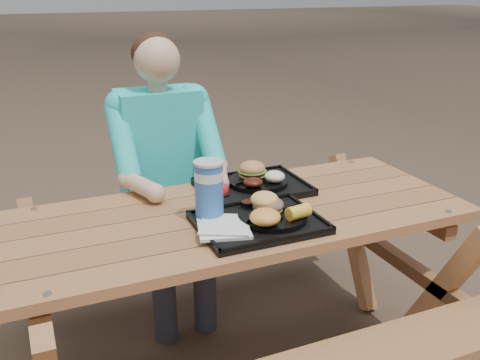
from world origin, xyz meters
name	(u,v)px	position (x,y,z in m)	size (l,w,h in m)	color
picnic_table	(240,293)	(0.00, 0.00, 0.38)	(1.80, 1.49, 0.75)	#999999
tray_near	(258,223)	(0.01, -0.15, 0.76)	(0.45, 0.35, 0.02)	black
tray_far	(253,188)	(0.14, 0.19, 0.76)	(0.45, 0.35, 0.02)	black
plate_near	(272,217)	(0.06, -0.16, 0.78)	(0.26, 0.26, 0.02)	black
plate_far	(258,182)	(0.17, 0.20, 0.78)	(0.26, 0.26, 0.02)	black
napkin_stack	(224,227)	(-0.14, -0.18, 0.78)	(0.18, 0.18, 0.02)	silver
soda_cup	(209,191)	(-0.15, -0.06, 0.88)	(0.11, 0.11, 0.21)	#164EA5
condiment_bbq	(248,205)	(0.02, -0.04, 0.79)	(0.06, 0.06, 0.03)	black
condiment_mustard	(260,203)	(0.07, -0.03, 0.78)	(0.05, 0.05, 0.03)	yellow
sandwich	(268,197)	(0.06, -0.12, 0.85)	(0.11, 0.11, 0.11)	#F4B556
mac_cheese	(265,217)	(0.00, -0.23, 0.82)	(0.11, 0.11, 0.06)	#FCAE42
corn_cob	(298,212)	(0.13, -0.23, 0.82)	(0.09, 0.09, 0.05)	yellow
cutlery_far	(214,191)	(-0.04, 0.19, 0.77)	(0.03, 0.16, 0.01)	black
burger	(252,165)	(0.16, 0.25, 0.84)	(0.12, 0.12, 0.11)	#C68246
baked_beans	(253,182)	(0.12, 0.13, 0.81)	(0.08, 0.08, 0.04)	#42140D
potato_salad	(275,176)	(0.22, 0.14, 0.81)	(0.09, 0.09, 0.05)	white
diner	(163,189)	(-0.15, 0.62, 0.64)	(0.48, 0.84, 1.28)	#1CABC8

